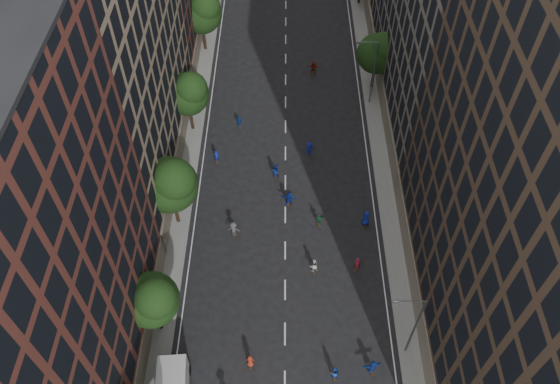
# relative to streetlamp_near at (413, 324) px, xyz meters

# --- Properties ---
(ground) EXTENTS (240.00, 240.00, 0.00)m
(ground) POSITION_rel_streetlamp_near_xyz_m (-10.37, 28.00, -5.17)
(ground) COLOR black
(ground) RESTS_ON ground
(sidewalk_left) EXTENTS (4.00, 105.00, 0.15)m
(sidewalk_left) POSITION_rel_streetlamp_near_xyz_m (-22.37, 35.50, -5.09)
(sidewalk_left) COLOR slate
(sidewalk_left) RESTS_ON ground
(sidewalk_right) EXTENTS (4.00, 105.00, 0.15)m
(sidewalk_right) POSITION_rel_streetlamp_near_xyz_m (1.63, 35.50, -5.09)
(sidewalk_right) COLOR slate
(sidewalk_right) RESTS_ON ground
(bldg_left_a) EXTENTS (14.00, 22.00, 30.00)m
(bldg_left_a) POSITION_rel_streetlamp_near_xyz_m (-29.37, -1.00, 9.83)
(bldg_left_a) COLOR #5D2C23
(bldg_left_a) RESTS_ON ground
(bldg_left_b) EXTENTS (14.00, 26.00, 34.00)m
(bldg_left_b) POSITION_rel_streetlamp_near_xyz_m (-29.37, 23.00, 11.83)
(bldg_left_b) COLOR #937C60
(bldg_left_b) RESTS_ON ground
(tree_left_1) EXTENTS (4.80, 4.80, 8.21)m
(tree_left_1) POSITION_rel_streetlamp_near_xyz_m (-21.39, 1.86, 0.38)
(tree_left_1) COLOR black
(tree_left_1) RESTS_ON ground
(tree_left_2) EXTENTS (5.60, 5.60, 9.45)m
(tree_left_2) POSITION_rel_streetlamp_near_xyz_m (-21.36, 13.83, 1.19)
(tree_left_2) COLOR black
(tree_left_2) RESTS_ON ground
(tree_left_3) EXTENTS (5.00, 5.00, 8.58)m
(tree_left_3) POSITION_rel_streetlamp_near_xyz_m (-21.38, 27.85, 0.65)
(tree_left_3) COLOR black
(tree_left_3) RESTS_ON ground
(tree_left_4) EXTENTS (5.40, 5.40, 9.08)m
(tree_left_4) POSITION_rel_streetlamp_near_xyz_m (-21.37, 43.84, 0.93)
(tree_left_4) COLOR black
(tree_left_4) RESTS_ON ground
(tree_right_a) EXTENTS (5.00, 5.00, 8.39)m
(tree_right_a) POSITION_rel_streetlamp_near_xyz_m (1.02, 35.85, 0.46)
(tree_right_a) COLOR black
(tree_right_a) RESTS_ON ground
(streetlamp_near) EXTENTS (2.64, 0.22, 9.06)m
(streetlamp_near) POSITION_rel_streetlamp_near_xyz_m (0.00, 0.00, 0.00)
(streetlamp_near) COLOR #595B60
(streetlamp_near) RESTS_ON ground
(streetlamp_far) EXTENTS (2.64, 0.22, 9.06)m
(streetlamp_far) POSITION_rel_streetlamp_near_xyz_m (0.00, 33.00, 0.00)
(streetlamp_far) COLOR #595B60
(streetlamp_far) RESTS_ON ground
(skater_2) EXTENTS (0.92, 0.80, 1.63)m
(skater_2) POSITION_rel_streetlamp_near_xyz_m (-6.21, -2.38, -4.35)
(skater_2) COLOR blue
(skater_2) RESTS_ON ground
(skater_5) EXTENTS (1.68, 0.90, 1.73)m
(skater_5) POSITION_rel_streetlamp_near_xyz_m (-2.94, -1.86, -4.30)
(skater_5) COLOR #13319C
(skater_5) RESTS_ON ground
(skater_6) EXTENTS (0.79, 0.53, 1.60)m
(skater_6) POSITION_rel_streetlamp_near_xyz_m (-13.34, -1.42, -4.37)
(skater_6) COLOR #9F2F1A
(skater_6) RESTS_ON ground
(skater_7) EXTENTS (0.73, 0.60, 1.72)m
(skater_7) POSITION_rel_streetlamp_near_xyz_m (-3.37, 8.41, -4.31)
(skater_7) COLOR maroon
(skater_7) RESTS_ON ground
(skater_8) EXTENTS (1.03, 0.90, 1.78)m
(skater_8) POSITION_rel_streetlamp_near_xyz_m (-7.62, 8.13, -4.28)
(skater_8) COLOR silver
(skater_8) RESTS_ON ground
(skater_9) EXTENTS (1.34, 0.89, 1.93)m
(skater_9) POSITION_rel_streetlamp_near_xyz_m (-15.60, 12.34, -4.20)
(skater_9) COLOR #48484E
(skater_9) RESTS_ON ground
(skater_10) EXTENTS (1.02, 0.63, 1.61)m
(skater_10) POSITION_rel_streetlamp_near_xyz_m (-6.86, 13.73, -4.36)
(skater_10) COLOR #1B5B34
(skater_10) RESTS_ON ground
(skater_11) EXTENTS (1.70, 0.73, 1.77)m
(skater_11) POSITION_rel_streetlamp_near_xyz_m (-10.00, 16.46, -4.28)
(skater_11) COLOR #13299D
(skater_11) RESTS_ON ground
(skater_12) EXTENTS (0.95, 0.65, 1.89)m
(skater_12) POSITION_rel_streetlamp_near_xyz_m (-2.03, 13.88, -4.23)
(skater_12) COLOR #13249E
(skater_12) RESTS_ON ground
(skater_13) EXTENTS (0.65, 0.47, 1.66)m
(skater_13) POSITION_rel_streetlamp_near_xyz_m (-18.23, 22.61, -4.34)
(skater_13) COLOR #1424A3
(skater_13) RESTS_ON ground
(skater_14) EXTENTS (0.95, 0.78, 1.81)m
(skater_14) POSITION_rel_streetlamp_near_xyz_m (-11.48, 20.40, -4.26)
(skater_14) COLOR navy
(skater_14) RESTS_ON ground
(skater_15) EXTENTS (1.32, 0.97, 1.84)m
(skater_15) POSITION_rel_streetlamp_near_xyz_m (-7.61, 23.81, -4.25)
(skater_15) COLOR navy
(skater_15) RESTS_ON ground
(skater_16) EXTENTS (0.97, 0.55, 1.56)m
(skater_16) POSITION_rel_streetlamp_near_xyz_m (-15.95, 28.44, -4.39)
(skater_16) COLOR navy
(skater_16) RESTS_ON ground
(skater_17) EXTENTS (1.82, 0.78, 1.90)m
(skater_17) POSITION_rel_streetlamp_near_xyz_m (-6.66, 38.75, -4.22)
(skater_17) COLOR maroon
(skater_17) RESTS_ON ground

